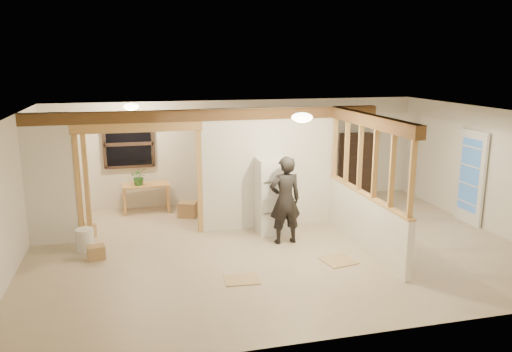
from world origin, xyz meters
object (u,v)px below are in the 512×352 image
object	(u,v)px
shop_vac	(51,222)
bookshelf	(356,165)
work_table	(146,198)
refrigerator	(273,196)
woman	(285,200)

from	to	relation	value
shop_vac	bookshelf	distance (m)	7.33
work_table	bookshelf	size ratio (longest dim) A/B	0.65
work_table	shop_vac	size ratio (longest dim) A/B	1.97
refrigerator	shop_vac	bearing A→B (deg)	168.17
refrigerator	woman	xyz separation A→B (m)	(0.06, -0.66, 0.08)
work_table	shop_vac	xyz separation A→B (m)	(-1.91, -1.12, -0.06)
bookshelf	refrigerator	bearing A→B (deg)	-142.09
work_table	bookshelf	distance (m)	5.31
woman	work_table	world-z (taller)	woman
refrigerator	woman	world-z (taller)	woman
woman	work_table	xyz separation A→B (m)	(-2.50, 2.69, -0.51)
refrigerator	bookshelf	world-z (taller)	bookshelf
woman	shop_vac	size ratio (longest dim) A/B	3.16
work_table	shop_vac	world-z (taller)	work_table
woman	work_table	bearing A→B (deg)	-49.64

